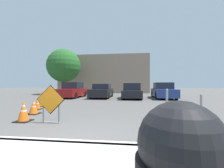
{
  "coord_description": "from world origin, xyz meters",
  "views": [
    {
      "loc": [
        1.19,
        -2.97,
        1.3
      ],
      "look_at": [
        -0.79,
        13.86,
        1.38
      ],
      "focal_mm": 24.0,
      "sensor_mm": 36.0,
      "label": 1
    }
  ],
  "objects_px": {
    "parked_car_second": "(102,91)",
    "bollard_second": "(201,102)",
    "parked_car_third": "(132,91)",
    "traffic_cone_third": "(37,104)",
    "bollard_nearest": "(167,99)",
    "parked_car_nearest": "(73,91)",
    "traffic_cone_fourth": "(40,100)",
    "traffic_cone_second": "(33,107)",
    "traffic_cone_nearest": "(23,111)",
    "parked_car_fourth": "(163,91)",
    "road_closed_sign": "(51,103)"
  },
  "relations": [
    {
      "from": "parked_car_fourth",
      "to": "traffic_cone_third",
      "type": "bearing_deg",
      "value": 44.55
    },
    {
      "from": "bollard_nearest",
      "to": "bollard_second",
      "type": "distance_m",
      "value": 1.62
    },
    {
      "from": "parked_car_third",
      "to": "traffic_cone_second",
      "type": "bearing_deg",
      "value": 62.37
    },
    {
      "from": "parked_car_nearest",
      "to": "traffic_cone_third",
      "type": "bearing_deg",
      "value": 99.34
    },
    {
      "from": "traffic_cone_fourth",
      "to": "parked_car_nearest",
      "type": "xyz_separation_m",
      "value": [
        -0.41,
        6.27,
        0.3
      ]
    },
    {
      "from": "traffic_cone_third",
      "to": "traffic_cone_fourth",
      "type": "height_order",
      "value": "traffic_cone_fourth"
    },
    {
      "from": "parked_car_nearest",
      "to": "parked_car_third",
      "type": "bearing_deg",
      "value": 179.08
    },
    {
      "from": "parked_car_second",
      "to": "bollard_nearest",
      "type": "distance_m",
      "value": 8.46
    },
    {
      "from": "traffic_cone_second",
      "to": "parked_car_fourth",
      "type": "height_order",
      "value": "parked_car_fourth"
    },
    {
      "from": "traffic_cone_nearest",
      "to": "bollard_nearest",
      "type": "bearing_deg",
      "value": 27.05
    },
    {
      "from": "traffic_cone_second",
      "to": "bollard_nearest",
      "type": "bearing_deg",
      "value": 14.42
    },
    {
      "from": "traffic_cone_nearest",
      "to": "parked_car_nearest",
      "type": "height_order",
      "value": "parked_car_nearest"
    },
    {
      "from": "traffic_cone_fourth",
      "to": "bollard_second",
      "type": "bearing_deg",
      "value": -4.26
    },
    {
      "from": "traffic_cone_nearest",
      "to": "traffic_cone_fourth",
      "type": "relative_size",
      "value": 0.9
    },
    {
      "from": "parked_car_nearest",
      "to": "traffic_cone_nearest",
      "type": "bearing_deg",
      "value": 103.76
    },
    {
      "from": "traffic_cone_nearest",
      "to": "parked_car_second",
      "type": "distance_m",
      "value": 10.0
    },
    {
      "from": "traffic_cone_fourth",
      "to": "parked_car_third",
      "type": "distance_m",
      "value": 8.14
    },
    {
      "from": "traffic_cone_third",
      "to": "parked_car_second",
      "type": "distance_m",
      "value": 7.78
    },
    {
      "from": "traffic_cone_nearest",
      "to": "traffic_cone_second",
      "type": "xyz_separation_m",
      "value": [
        -0.5,
        1.29,
        -0.05
      ]
    },
    {
      "from": "traffic_cone_second",
      "to": "parked_car_second",
      "type": "bearing_deg",
      "value": 80.29
    },
    {
      "from": "parked_car_second",
      "to": "bollard_nearest",
      "type": "xyz_separation_m",
      "value": [
        4.61,
        -7.09,
        -0.08
      ]
    },
    {
      "from": "traffic_cone_second",
      "to": "bollard_nearest",
      "type": "xyz_separation_m",
      "value": [
        6.09,
        1.57,
        0.26
      ]
    },
    {
      "from": "parked_car_nearest",
      "to": "bollard_second",
      "type": "height_order",
      "value": "parked_car_nearest"
    },
    {
      "from": "parked_car_second",
      "to": "parked_car_third",
      "type": "xyz_separation_m",
      "value": [
        2.98,
        -0.5,
        0.01
      ]
    },
    {
      "from": "traffic_cone_third",
      "to": "parked_car_second",
      "type": "height_order",
      "value": "parked_car_second"
    },
    {
      "from": "traffic_cone_nearest",
      "to": "road_closed_sign",
      "type": "bearing_deg",
      "value": -5.66
    },
    {
      "from": "traffic_cone_fourth",
      "to": "bollard_second",
      "type": "relative_size",
      "value": 0.96
    },
    {
      "from": "road_closed_sign",
      "to": "traffic_cone_fourth",
      "type": "bearing_deg",
      "value": 126.42
    },
    {
      "from": "road_closed_sign",
      "to": "parked_car_fourth",
      "type": "relative_size",
      "value": 0.28
    },
    {
      "from": "traffic_cone_third",
      "to": "bollard_nearest",
      "type": "relative_size",
      "value": 0.58
    },
    {
      "from": "parked_car_fourth",
      "to": "traffic_cone_second",
      "type": "bearing_deg",
      "value": 50.83
    },
    {
      "from": "parked_car_second",
      "to": "parked_car_third",
      "type": "height_order",
      "value": "parked_car_third"
    },
    {
      "from": "traffic_cone_third",
      "to": "traffic_cone_fourth",
      "type": "distance_m",
      "value": 1.18
    },
    {
      "from": "parked_car_second",
      "to": "bollard_nearest",
      "type": "relative_size",
      "value": 4.14
    },
    {
      "from": "traffic_cone_second",
      "to": "parked_car_second",
      "type": "height_order",
      "value": "parked_car_second"
    },
    {
      "from": "parked_car_nearest",
      "to": "bollard_second",
      "type": "distance_m",
      "value": 11.52
    },
    {
      "from": "traffic_cone_third",
      "to": "bollard_nearest",
      "type": "height_order",
      "value": "bollard_nearest"
    },
    {
      "from": "parked_car_second",
      "to": "bollard_second",
      "type": "xyz_separation_m",
      "value": [
        6.22,
        -7.09,
        -0.2
      ]
    },
    {
      "from": "traffic_cone_second",
      "to": "bollard_second",
      "type": "xyz_separation_m",
      "value": [
        7.7,
        1.57,
        0.14
      ]
    },
    {
      "from": "road_closed_sign",
      "to": "parked_car_fourth",
      "type": "xyz_separation_m",
      "value": [
        5.87,
        10.05,
        0.01
      ]
    },
    {
      "from": "parked_car_nearest",
      "to": "parked_car_second",
      "type": "height_order",
      "value": "parked_car_nearest"
    },
    {
      "from": "parked_car_third",
      "to": "parked_car_fourth",
      "type": "xyz_separation_m",
      "value": [
        2.98,
        0.49,
        0.04
      ]
    },
    {
      "from": "parked_car_nearest",
      "to": "parked_car_third",
      "type": "distance_m",
      "value": 5.97
    },
    {
      "from": "traffic_cone_third",
      "to": "bollard_second",
      "type": "height_order",
      "value": "bollard_second"
    },
    {
      "from": "bollard_second",
      "to": "traffic_cone_second",
      "type": "bearing_deg",
      "value": -168.51
    },
    {
      "from": "traffic_cone_second",
      "to": "bollard_nearest",
      "type": "height_order",
      "value": "bollard_nearest"
    },
    {
      "from": "traffic_cone_nearest",
      "to": "parked_car_fourth",
      "type": "xyz_separation_m",
      "value": [
        6.95,
        9.95,
        0.33
      ]
    },
    {
      "from": "parked_car_nearest",
      "to": "parked_car_third",
      "type": "xyz_separation_m",
      "value": [
        5.96,
        -0.33,
        -0.04
      ]
    },
    {
      "from": "road_closed_sign",
      "to": "traffic_cone_third",
      "type": "height_order",
      "value": "road_closed_sign"
    },
    {
      "from": "traffic_cone_nearest",
      "to": "traffic_cone_second",
      "type": "bearing_deg",
      "value": 111.19
    }
  ]
}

